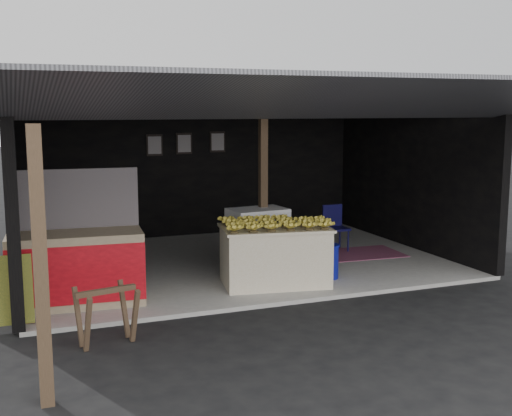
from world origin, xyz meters
name	(u,v)px	position (x,y,z in m)	size (l,w,h in m)	color
ground	(295,305)	(0.00, 0.00, 0.00)	(80.00, 80.00, 0.00)	black
concrete_slab	(234,262)	(0.00, 2.50, 0.03)	(7.00, 5.00, 0.06)	gray
shophouse	(227,139)	(0.00, 2.82, 2.10)	(7.40, 7.29, 3.02)	black
banana_table	(275,255)	(0.07, 0.84, 0.49)	(1.70, 1.21, 0.86)	white
banana_pile	(275,221)	(0.07, 0.84, 1.01)	(1.44, 0.86, 0.17)	gold
white_crate	(258,239)	(0.15, 1.76, 0.55)	(0.95, 0.69, 0.99)	white
neighbor_stall	(76,265)	(-2.74, 0.92, 0.59)	(1.77, 0.91, 1.77)	#998466
green_signboard	(9,290)	(-3.59, 0.37, 0.48)	(0.56, 0.04, 0.83)	black
sawhorse	(106,310)	(-2.58, -0.61, 0.41)	(0.69, 0.69, 0.65)	brown
water_barrel	(327,262)	(0.95, 0.88, 0.31)	(0.34, 0.34, 0.49)	navy
plastic_chair	(334,224)	(1.98, 2.58, 0.55)	(0.39, 0.39, 0.83)	#0D0A3C
magenta_rug	(359,253)	(2.24, 2.14, 0.07)	(1.50, 1.00, 0.01)	maroon
picture_frames	(186,144)	(-0.17, 4.89, 1.93)	(1.62, 0.04, 0.46)	black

